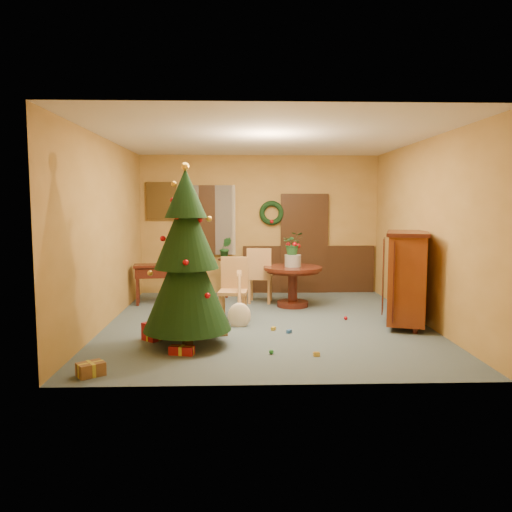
{
  "coord_description": "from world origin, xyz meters",
  "views": [
    {
      "loc": [
        -0.43,
        -7.8,
        1.89
      ],
      "look_at": [
        -0.15,
        0.4,
        1.03
      ],
      "focal_mm": 35.0,
      "sensor_mm": 36.0,
      "label": 1
    }
  ],
  "objects_px": {
    "dining_table": "(293,279)",
    "christmas_tree": "(187,260)",
    "writing_desk": "(157,274)",
    "chair_near": "(234,287)",
    "sideboard": "(406,276)"
  },
  "relations": [
    {
      "from": "dining_table",
      "to": "writing_desk",
      "type": "relative_size",
      "value": 1.2
    },
    {
      "from": "chair_near",
      "to": "christmas_tree",
      "type": "height_order",
      "value": "christmas_tree"
    },
    {
      "from": "dining_table",
      "to": "writing_desk",
      "type": "height_order",
      "value": "writing_desk"
    },
    {
      "from": "dining_table",
      "to": "writing_desk",
      "type": "bearing_deg",
      "value": 172.3
    },
    {
      "from": "christmas_tree",
      "to": "writing_desk",
      "type": "relative_size",
      "value": 2.7
    },
    {
      "from": "chair_near",
      "to": "writing_desk",
      "type": "relative_size",
      "value": 1.14
    },
    {
      "from": "dining_table",
      "to": "chair_near",
      "type": "height_order",
      "value": "chair_near"
    },
    {
      "from": "dining_table",
      "to": "writing_desk",
      "type": "distance_m",
      "value": 2.57
    },
    {
      "from": "dining_table",
      "to": "christmas_tree",
      "type": "xyz_separation_m",
      "value": [
        -1.68,
        -2.48,
        0.63
      ]
    },
    {
      "from": "dining_table",
      "to": "chair_near",
      "type": "xyz_separation_m",
      "value": [
        -1.08,
        -1.06,
        0.03
      ]
    },
    {
      "from": "dining_table",
      "to": "chair_near",
      "type": "distance_m",
      "value": 1.51
    },
    {
      "from": "chair_near",
      "to": "sideboard",
      "type": "bearing_deg",
      "value": -9.79
    },
    {
      "from": "chair_near",
      "to": "christmas_tree",
      "type": "distance_m",
      "value": 1.65
    },
    {
      "from": "chair_near",
      "to": "writing_desk",
      "type": "bearing_deg",
      "value": 136.22
    },
    {
      "from": "dining_table",
      "to": "chair_near",
      "type": "bearing_deg",
      "value": -135.32
    }
  ]
}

